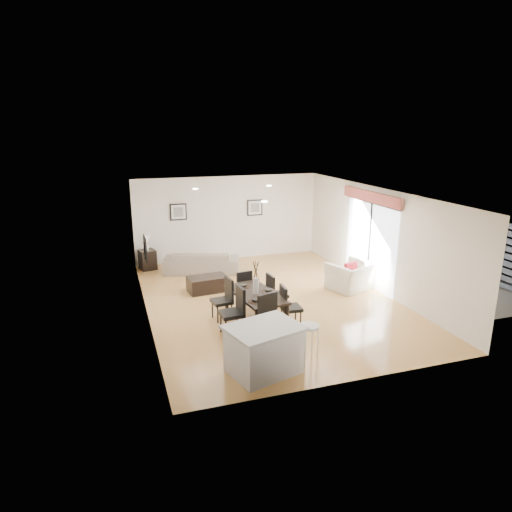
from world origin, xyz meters
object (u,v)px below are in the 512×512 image
object	(u,v)px
dining_chair_wfar	(225,296)
coffee_table	(208,284)
dining_chair_head	(271,316)
side_table	(148,260)
dining_chair_foot	(243,286)
dining_chair_enear	(288,304)
armchair	(352,276)
dining_chair_wnear	(235,308)
bar_stool	(309,331)
dining_chair_efar	(274,291)
dining_table	(256,296)
kitchen_island	(264,349)
sofa	(202,262)

from	to	relation	value
dining_chair_wfar	coffee_table	distance (m)	1.91
dining_chair_head	side_table	distance (m)	6.11
dining_chair_foot	dining_chair_enear	bearing A→B (deg)	103.82
dining_chair_foot	armchair	bearing A→B (deg)	175.94
dining_chair_wnear	dining_chair_wfar	world-z (taller)	dining_chair_wnear
dining_chair_wnear	bar_stool	distance (m)	1.89
dining_chair_wfar	coffee_table	xyz separation A→B (m)	(-0.00, 1.88, -0.33)
dining_chair_efar	dining_chair_head	bearing A→B (deg)	153.08
armchair	side_table	size ratio (longest dim) A/B	1.88
dining_chair_wfar	dining_table	bearing A→B (deg)	46.06
dining_chair_wnear	dining_chair_efar	bearing A→B (deg)	121.95
dining_chair_wfar	armchair	bearing A→B (deg)	94.69
dining_chair_enear	kitchen_island	bearing A→B (deg)	149.43
dining_chair_efar	kitchen_island	size ratio (longest dim) A/B	0.64
dining_chair_foot	coffee_table	distance (m)	1.44
dining_chair_efar	side_table	xyz separation A→B (m)	(-2.49, 4.36, -0.22)
dining_chair_enear	dining_chair_head	distance (m)	0.87
coffee_table	side_table	world-z (taller)	side_table
dining_table	dining_chair_foot	distance (m)	1.04
armchair	dining_table	xyz separation A→B (m)	(-3.09, -1.24, 0.26)
armchair	kitchen_island	world-z (taller)	kitchen_island
dining_chair_head	bar_stool	xyz separation A→B (m)	(0.36, -1.03, 0.10)
sofa	coffee_table	bearing A→B (deg)	100.86
side_table	dining_chair_wfar	bearing A→B (deg)	-73.13
armchair	dining_chair_wfar	distance (m)	3.77
kitchen_island	coffee_table	bearing A→B (deg)	75.06
sofa	kitchen_island	size ratio (longest dim) A/B	1.51
dining_chair_foot	side_table	world-z (taller)	dining_chair_foot
bar_stool	dining_chair_wnear	bearing A→B (deg)	119.07
dining_chair_enear	dining_table	bearing A→B (deg)	58.40
dining_table	dining_chair_head	world-z (taller)	dining_chair_head
sofa	bar_stool	bearing A→B (deg)	114.20
dining_chair_head	side_table	xyz separation A→B (m)	(-1.88, 5.81, -0.27)
dining_chair_wfar	kitchen_island	distance (m)	2.49
dining_chair_enear	dining_chair_wfar	bearing A→B (deg)	57.86
dining_chair_foot	coffee_table	xyz separation A→B (m)	(-0.60, 1.27, -0.30)
dining_chair_foot	dining_chair_efar	bearing A→B (deg)	124.84
dining_chair_enear	dining_chair_foot	xyz separation A→B (m)	(-0.58, 1.45, -0.02)
armchair	side_table	world-z (taller)	armchair
dining_chair_enear	bar_stool	bearing A→B (deg)	174.87
sofa	dining_chair_head	bearing A→B (deg)	111.52
dining_chair_wnear	armchair	bearing A→B (deg)	110.98
sofa	armchair	xyz separation A→B (m)	(3.49, -2.72, 0.05)
dining_chair_wfar	sofa	bearing A→B (deg)	169.24
dining_chair_efar	dining_chair_head	world-z (taller)	dining_chair_head
dining_chair_enear	armchair	bearing A→B (deg)	-53.03
sofa	dining_chair_efar	distance (m)	3.69
coffee_table	bar_stool	xyz separation A→B (m)	(0.93, -4.37, 0.47)
armchair	kitchen_island	bearing A→B (deg)	22.01
dining_chair_enear	dining_chair_head	bearing A→B (deg)	138.64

